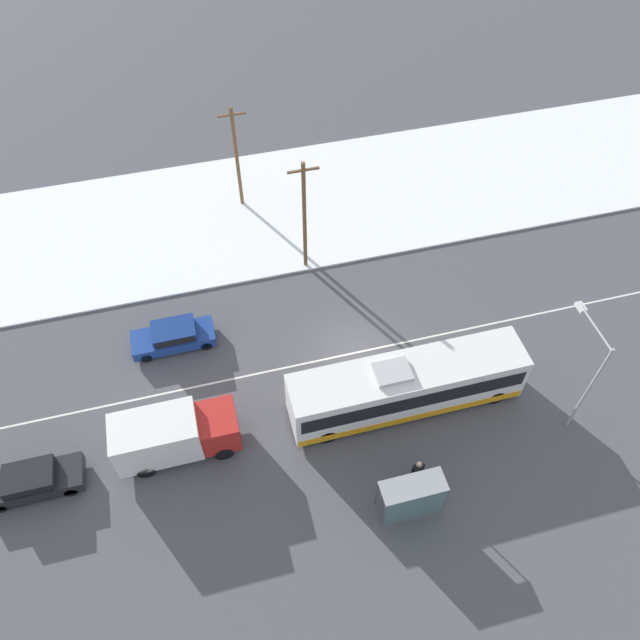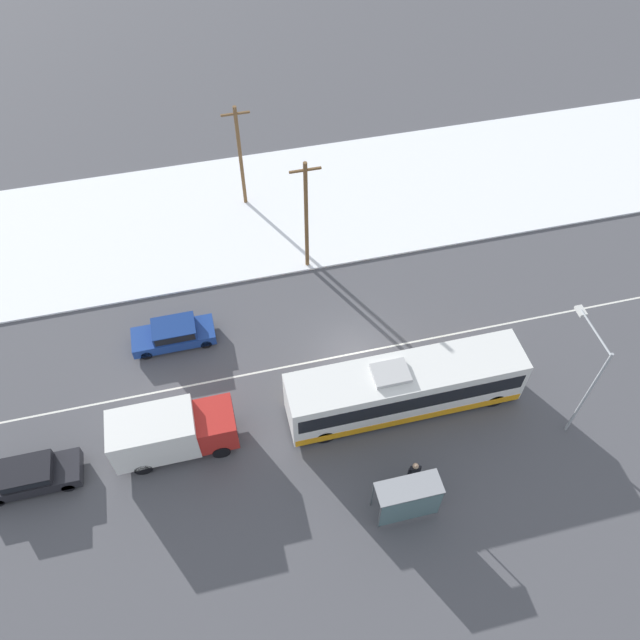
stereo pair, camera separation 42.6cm
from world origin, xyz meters
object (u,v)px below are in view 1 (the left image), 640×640
at_px(sedan_car, 174,335).
at_px(streetlamp, 588,368).
at_px(pedestrian_at_stop, 418,469).
at_px(city_bus, 406,386).
at_px(box_truck, 173,434).
at_px(parked_car_near_truck, 33,480).
at_px(utility_pole_snowlot, 237,157).
at_px(bus_shelter, 414,498).
at_px(utility_pole_roadside, 304,216).

xyz_separation_m(sedan_car, streetlamp, (19.09, -9.74, 3.53)).
bearing_deg(sedan_car, pedestrian_at_stop, 132.75).
xyz_separation_m(city_bus, box_truck, (-11.92, 0.28, -0.10)).
bearing_deg(parked_car_near_truck, streetlamp, -5.85).
bearing_deg(city_bus, parked_car_near_truck, -179.94).
height_order(parked_car_near_truck, streetlamp, streetlamp).
xyz_separation_m(pedestrian_at_stop, utility_pole_snowlot, (-4.59, 22.28, 2.84)).
height_order(pedestrian_at_stop, streetlamp, streetlamp).
bearing_deg(parked_car_near_truck, sedan_car, 43.36).
xyz_separation_m(box_truck, streetlamp, (19.71, -3.02, 2.77)).
bearing_deg(bus_shelter, city_bus, 73.65).
bearing_deg(pedestrian_at_stop, city_bus, 78.34).
xyz_separation_m(parked_car_near_truck, utility_pole_roadside, (16.11, 11.17, 3.38)).
bearing_deg(sedan_car, city_bus, 148.20).
bearing_deg(utility_pole_roadside, utility_pole_snowlot, 112.51).
relative_size(parked_car_near_truck, streetlamp, 0.68).
distance_m(bus_shelter, utility_pole_roadside, 17.13).
xyz_separation_m(pedestrian_at_stop, streetlamp, (8.67, 1.53, 3.22)).
relative_size(streetlamp, utility_pole_snowlot, 0.89).
bearing_deg(streetlamp, sedan_car, 152.96).
height_order(parked_car_near_truck, utility_pole_roadside, utility_pole_roadside).
distance_m(pedestrian_at_stop, bus_shelter, 1.80).
height_order(city_bus, bus_shelter, city_bus).
bearing_deg(bus_shelter, sedan_car, 126.95).
height_order(pedestrian_at_stop, bus_shelter, bus_shelter).
distance_m(sedan_car, utility_pole_roadside, 10.18).
xyz_separation_m(streetlamp, utility_pole_snowlot, (-13.26, 20.75, -0.39)).
height_order(sedan_car, streetlamp, streetlamp).
distance_m(city_bus, box_truck, 11.92).
xyz_separation_m(parked_car_near_truck, streetlamp, (26.53, -2.72, 3.55)).
distance_m(utility_pole_roadside, utility_pole_snowlot, 7.43).
distance_m(city_bus, pedestrian_at_stop, 4.39).
relative_size(sedan_car, pedestrian_at_stop, 2.56).
relative_size(parked_car_near_truck, utility_pole_snowlot, 0.60).
bearing_deg(streetlamp, pedestrian_at_stop, -170.01).
height_order(city_bus, streetlamp, streetlamp).
bearing_deg(streetlamp, utility_pole_snowlot, 122.59).
bearing_deg(utility_pole_snowlot, parked_car_near_truck, -126.35).
xyz_separation_m(box_truck, bus_shelter, (10.23, -6.05, 0.11)).
height_order(box_truck, pedestrian_at_stop, box_truck).
distance_m(parked_car_near_truck, utility_pole_snowlot, 22.61).
height_order(parked_car_near_truck, bus_shelter, bus_shelter).
bearing_deg(city_bus, utility_pole_snowlot, 106.90).
bearing_deg(bus_shelter, pedestrian_at_stop, 61.63).
relative_size(pedestrian_at_stop, streetlamp, 0.27).
xyz_separation_m(box_truck, sedan_car, (0.62, 6.73, -0.77)).
height_order(box_truck, utility_pole_snowlot, utility_pole_snowlot).
distance_m(city_bus, parked_car_near_truck, 18.77).
bearing_deg(city_bus, utility_pole_roadside, 103.27).
bearing_deg(utility_pole_snowlot, box_truck, -109.98).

